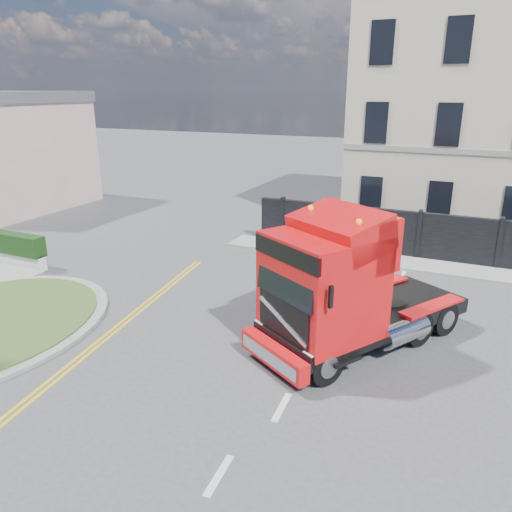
% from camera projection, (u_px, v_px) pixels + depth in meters
% --- Properties ---
extents(ground, '(120.00, 120.00, 0.00)m').
position_uv_depth(ground, '(232.00, 332.00, 14.59)').
color(ground, '#424244').
rests_on(ground, ground).
extents(hoarding_fence, '(18.80, 0.25, 2.00)m').
position_uv_depth(hoarding_fence, '(486.00, 244.00, 19.46)').
color(hoarding_fence, black).
rests_on(hoarding_fence, ground).
extents(georgian_building, '(12.30, 10.30, 12.80)m').
position_uv_depth(georgian_building, '(491.00, 109.00, 24.62)').
color(georgian_building, beige).
rests_on(georgian_building, ground).
extents(pavement_far, '(20.00, 1.60, 0.12)m').
position_uv_depth(pavement_far, '(467.00, 272.00, 19.21)').
color(pavement_far, gray).
rests_on(pavement_far, ground).
extents(truck, '(5.32, 6.67, 3.82)m').
position_uv_depth(truck, '(340.00, 292.00, 13.04)').
color(truck, black).
rests_on(truck, ground).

